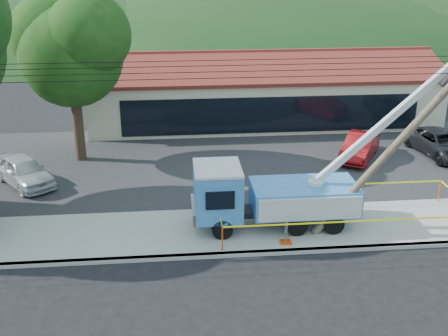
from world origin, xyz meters
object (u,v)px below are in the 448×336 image
object	(u,v)px
car_silver	(26,186)
car_red	(359,160)
car_dark	(440,157)
leaning_pole	(399,141)
utility_truck	(271,194)

from	to	relation	value
car_silver	car_red	bearing A→B (deg)	-30.64
car_dark	car_silver	bearing A→B (deg)	177.20
leaning_pole	car_dark	xyz separation A→B (m)	(6.12, 8.31, -3.93)
leaning_pole	car_dark	bearing A→B (deg)	53.60
utility_truck	car_dark	size ratio (longest dim) A/B	2.18
car_red	car_dark	distance (m)	4.65
car_silver	car_red	distance (m)	17.42
leaning_pole	utility_truck	bearing A→B (deg)	169.48
utility_truck	car_silver	bearing A→B (deg)	153.88
car_dark	utility_truck	bearing A→B (deg)	-153.55
car_dark	car_red	bearing A→B (deg)	172.11
car_silver	car_dark	world-z (taller)	car_silver
car_silver	leaning_pole	bearing A→B (deg)	-58.92
utility_truck	leaning_pole	world-z (taller)	utility_truck
car_silver	car_red	world-z (taller)	car_silver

